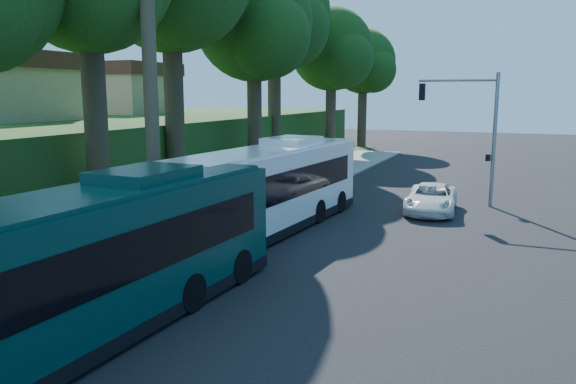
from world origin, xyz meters
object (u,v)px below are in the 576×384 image
at_px(bus_shelter, 154,198).
at_px(teal_bus, 93,260).
at_px(white_bus, 271,187).
at_px(pickup, 431,198).

xyz_separation_m(bus_shelter, teal_bus, (3.94, -7.89, 0.11)).
bearing_deg(white_bus, pickup, 52.22).
relative_size(white_bus, pickup, 2.61).
height_order(bus_shelter, teal_bus, teal_bus).
bearing_deg(pickup, white_bus, -136.26).
bearing_deg(white_bus, teal_bus, -83.39).
height_order(bus_shelter, pickup, bus_shelter).
height_order(teal_bus, pickup, teal_bus).
bearing_deg(bus_shelter, pickup, 47.36).
bearing_deg(teal_bus, bus_shelter, 119.34).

